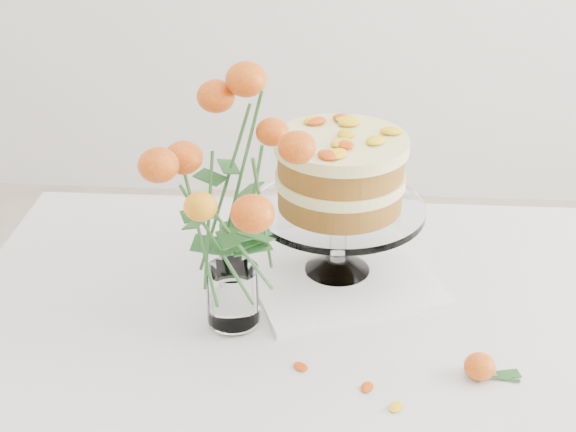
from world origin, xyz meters
TOP-DOWN VIEW (x-y plane):
  - table at (0.00, 0.00)m, footprint 1.43×0.93m
  - napkin at (-0.07, 0.17)m, footprint 0.40×0.40m
  - cake_stand at (-0.07, 0.17)m, footprint 0.30×0.30m
  - rose_vase at (-0.24, 0.01)m, footprint 0.35×0.35m
  - loose_rose_far at (0.15, -0.10)m, footprint 0.08×0.05m
  - stray_petal_a at (-0.12, -0.10)m, footprint 0.03×0.02m
  - stray_petal_b at (-0.02, -0.14)m, footprint 0.03×0.02m
  - stray_petal_c at (0.02, -0.18)m, footprint 0.03×0.02m

SIDE VIEW (x-z plane):
  - table at x=0.00m, z-range 0.30..1.05m
  - stray_petal_a at x=-0.12m, z-range 0.76..0.76m
  - stray_petal_b at x=-0.02m, z-range 0.76..0.76m
  - stray_petal_c at x=0.02m, z-range 0.76..0.76m
  - napkin at x=-0.07m, z-range 0.76..0.77m
  - loose_rose_far at x=0.15m, z-range 0.76..0.80m
  - cake_stand at x=-0.07m, z-range 0.81..1.08m
  - rose_vase at x=-0.24m, z-range 0.79..1.22m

